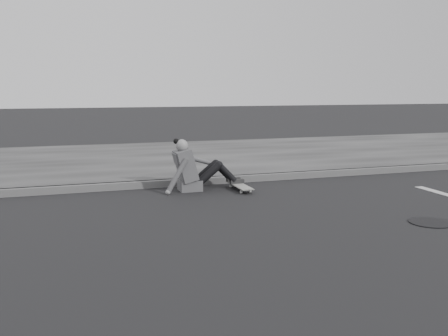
# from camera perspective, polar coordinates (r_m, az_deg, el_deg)

# --- Properties ---
(ground) EXTENTS (80.00, 80.00, 0.00)m
(ground) POSITION_cam_1_polar(r_m,az_deg,el_deg) (6.33, -0.05, -6.34)
(ground) COLOR black
(ground) RESTS_ON ground
(curb) EXTENTS (24.00, 0.16, 0.12)m
(curb) POSITION_cam_1_polar(r_m,az_deg,el_deg) (8.74, -5.38, -1.66)
(curb) COLOR #4E4E4E
(curb) RESTS_ON ground
(sidewalk) EXTENTS (24.00, 6.00, 0.12)m
(sidewalk) POSITION_cam_1_polar(r_m,az_deg,el_deg) (11.66, -8.74, 0.98)
(sidewalk) COLOR #343434
(sidewalk) RESTS_ON ground
(manhole) EXTENTS (0.53, 0.53, 0.01)m
(manhole) POSITION_cam_1_polar(r_m,az_deg,el_deg) (6.86, 22.53, -5.77)
(manhole) COLOR black
(manhole) RESTS_ON ground
(skateboard) EXTENTS (0.20, 0.78, 0.09)m
(skateboard) POSITION_cam_1_polar(r_m,az_deg,el_deg) (8.33, 1.85, -2.07)
(skateboard) COLOR #9D9D98
(skateboard) RESTS_ON ground
(seated_woman) EXTENTS (1.38, 0.46, 0.88)m
(seated_woman) POSITION_cam_1_polar(r_m,az_deg,el_deg) (8.29, -3.49, -0.11)
(seated_woman) COLOR #48484B
(seated_woman) RESTS_ON ground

